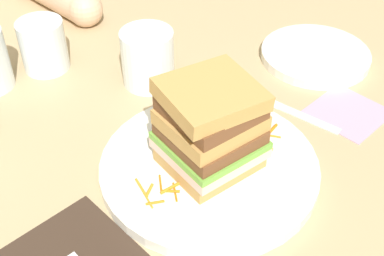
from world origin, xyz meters
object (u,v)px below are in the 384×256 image
at_px(main_plate, 209,167).
at_px(napkin_pink, 348,112).
at_px(empty_tumbler_1, 43,45).
at_px(juice_glass, 148,60).
at_px(side_plate, 315,55).
at_px(knife, 281,106).
at_px(sandwich, 210,128).

xyz_separation_m(main_plate, napkin_pink, (0.23, -0.07, -0.01)).
bearing_deg(napkin_pink, empty_tumbler_1, 119.03).
relative_size(juice_glass, side_plate, 0.49).
bearing_deg(juice_glass, main_plate, -112.53).
bearing_deg(main_plate, knife, 4.07).
relative_size(knife, side_plate, 1.12).
relative_size(sandwich, empty_tumbler_1, 1.56).
bearing_deg(juice_glass, napkin_pink, -61.54).
distance_m(sandwich, napkin_pink, 0.25).
height_order(main_plate, napkin_pink, main_plate).
relative_size(main_plate, knife, 1.38).
height_order(sandwich, napkin_pink, sandwich).
relative_size(sandwich, juice_glass, 1.47).
xyz_separation_m(sandwich, juice_glass, (0.08, 0.20, -0.04)).
distance_m(sandwich, knife, 0.19).
xyz_separation_m(main_plate, knife, (0.17, 0.01, -0.01)).
bearing_deg(empty_tumbler_1, main_plate, -89.56).
relative_size(knife, juice_glass, 2.30).
xyz_separation_m(side_plate, napkin_pink, (-0.09, -0.11, -0.01)).
bearing_deg(napkin_pink, sandwich, 163.95).
distance_m(juice_glass, side_plate, 0.28).
bearing_deg(sandwich, side_plate, 8.70).
distance_m(main_plate, sandwich, 0.07).
bearing_deg(juice_glass, empty_tumbler_1, 120.03).
height_order(sandwich, juice_glass, sandwich).
height_order(knife, juice_glass, juice_glass).
distance_m(side_plate, napkin_pink, 0.14).
bearing_deg(empty_tumbler_1, knife, -62.63).
bearing_deg(main_plate, side_plate, 8.66).
bearing_deg(napkin_pink, juice_glass, 118.46).
bearing_deg(side_plate, main_plate, -171.34).
bearing_deg(knife, sandwich, -175.84).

